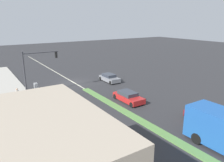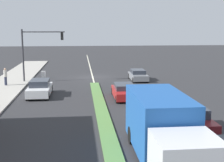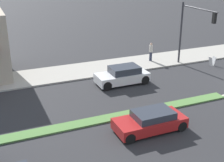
# 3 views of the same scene
# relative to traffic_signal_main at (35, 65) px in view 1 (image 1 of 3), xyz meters

# --- Properties ---
(ground_plane) EXTENTS (160.00, 160.00, 0.00)m
(ground_plane) POSITION_rel_traffic_signal_main_xyz_m (-6.12, 15.56, -3.90)
(ground_plane) COLOR #2B2B2D
(lane_marking_center) EXTENTS (0.16, 60.00, 0.01)m
(lane_marking_center) POSITION_rel_traffic_signal_main_xyz_m (-6.12, -2.44, -3.90)
(lane_marking_center) COLOR beige
(lane_marking_center) RESTS_ON ground
(traffic_signal_main) EXTENTS (4.59, 0.34, 5.60)m
(traffic_signal_main) POSITION_rel_traffic_signal_main_xyz_m (0.00, 0.00, 0.00)
(traffic_signal_main) COLOR #333338
(traffic_signal_main) RESTS_ON sidewalk_right
(pedestrian) EXTENTS (0.34, 0.34, 1.75)m
(pedestrian) POSITION_rel_traffic_signal_main_xyz_m (2.86, 2.22, -2.86)
(pedestrian) COLOR #282D42
(pedestrian) RESTS_ON sidewalk_right
(warning_aframe_sign) EXTENTS (0.45, 0.53, 0.84)m
(warning_aframe_sign) POSITION_rel_traffic_signal_main_xyz_m (-0.36, -2.45, -3.47)
(warning_aframe_sign) COLOR silver
(warning_aframe_sign) RESTS_ON ground
(hatchback_red) EXTENTS (1.82, 4.13, 1.19)m
(hatchback_red) POSITION_rel_traffic_signal_main_xyz_m (-8.32, 8.66, -3.32)
(hatchback_red) COLOR #AD1E1E
(hatchback_red) RESTS_ON ground
(suv_grey) EXTENTS (1.74, 3.80, 1.20)m
(suv_grey) POSITION_rel_traffic_signal_main_xyz_m (-11.12, 0.04, -3.32)
(suv_grey) COLOR slate
(suv_grey) RESTS_ON ground
(sedan_maroon) EXTENTS (1.82, 3.95, 1.35)m
(sedan_maroon) POSITION_rel_traffic_signal_main_xyz_m (-11.12, 17.11, -3.25)
(sedan_maroon) COLOR maroon
(sedan_maroon) RESTS_ON ground
(van_white) EXTENTS (1.88, 4.15, 1.41)m
(van_white) POSITION_rel_traffic_signal_main_xyz_m (-1.12, 7.05, -3.22)
(van_white) COLOR silver
(van_white) RESTS_ON ground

